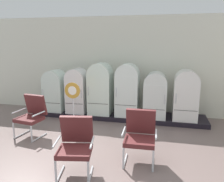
# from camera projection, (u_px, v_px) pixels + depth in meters

# --- Properties ---
(ground) EXTENTS (12.00, 10.00, 0.05)m
(ground) POSITION_uv_depth(u_px,v_px,m) (87.00, 167.00, 4.44)
(ground) COLOR #715F5B
(back_wall) EXTENTS (11.76, 0.12, 3.22)m
(back_wall) POSITION_uv_depth(u_px,v_px,m) (121.00, 65.00, 7.58)
(back_wall) COLOR silver
(back_wall) RESTS_ON ground
(display_plinth) EXTENTS (5.52, 0.95, 0.14)m
(display_plinth) POSITION_uv_depth(u_px,v_px,m) (117.00, 115.00, 7.30)
(display_plinth) COLOR black
(display_plinth) RESTS_ON ground
(refrigerator_0) EXTENTS (0.65, 0.63, 1.37)m
(refrigerator_0) POSITION_uv_depth(u_px,v_px,m) (55.00, 89.00, 7.46)
(refrigerator_0) COLOR silver
(refrigerator_0) RESTS_ON display_plinth
(refrigerator_1) EXTENTS (0.63, 0.63, 1.44)m
(refrigerator_1) POSITION_uv_depth(u_px,v_px,m) (77.00, 89.00, 7.28)
(refrigerator_1) COLOR white
(refrigerator_1) RESTS_ON display_plinth
(refrigerator_2) EXTENTS (0.71, 0.67, 1.63)m
(refrigerator_2) POSITION_uv_depth(u_px,v_px,m) (100.00, 87.00, 7.11)
(refrigerator_2) COLOR silver
(refrigerator_2) RESTS_ON display_plinth
(refrigerator_3) EXTENTS (0.69, 0.65, 1.63)m
(refrigerator_3) POSITION_uv_depth(u_px,v_px,m) (127.00, 88.00, 6.91)
(refrigerator_3) COLOR silver
(refrigerator_3) RESTS_ON display_plinth
(refrigerator_4) EXTENTS (0.67, 0.69, 1.39)m
(refrigerator_4) POSITION_uv_depth(u_px,v_px,m) (155.00, 94.00, 6.78)
(refrigerator_4) COLOR silver
(refrigerator_4) RESTS_ON display_plinth
(refrigerator_5) EXTENTS (0.69, 0.68, 1.48)m
(refrigerator_5) POSITION_uv_depth(u_px,v_px,m) (186.00, 94.00, 6.57)
(refrigerator_5) COLOR white
(refrigerator_5) RESTS_ON display_plinth
(armchair_left) EXTENTS (0.74, 0.74, 1.07)m
(armchair_left) POSITION_uv_depth(u_px,v_px,m) (32.00, 114.00, 5.79)
(armchair_left) COLOR silver
(armchair_left) RESTS_ON ground
(armchair_right) EXTENTS (0.68, 0.67, 1.07)m
(armchair_right) POSITION_uv_depth(u_px,v_px,m) (140.00, 134.00, 4.53)
(armchair_right) COLOR silver
(armchair_right) RESTS_ON ground
(armchair_center) EXTENTS (0.74, 0.75, 1.07)m
(armchair_center) POSITION_uv_depth(u_px,v_px,m) (76.00, 143.00, 4.11)
(armchair_center) COLOR silver
(armchair_center) RESTS_ON ground
(sign_stand) EXTENTS (0.44, 0.32, 1.34)m
(sign_stand) POSITION_uv_depth(u_px,v_px,m) (73.00, 108.00, 6.16)
(sign_stand) COLOR #2D2D30
(sign_stand) RESTS_ON ground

